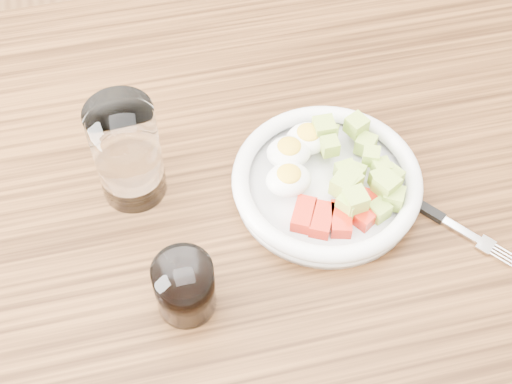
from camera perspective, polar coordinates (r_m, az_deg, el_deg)
dining_table at (r=0.96m, az=0.72°, el=-4.86°), size 1.50×0.90×0.77m
bowl at (r=0.88m, az=5.67°, el=1.01°), size 0.24×0.24×0.06m
fork at (r=0.90m, az=13.68°, el=-1.50°), size 0.13×0.16×0.01m
water_glass at (r=0.85m, az=-10.27°, el=3.14°), size 0.08×0.08×0.14m
coffee_glass at (r=0.79m, az=-5.72°, el=-7.58°), size 0.07×0.07×0.08m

